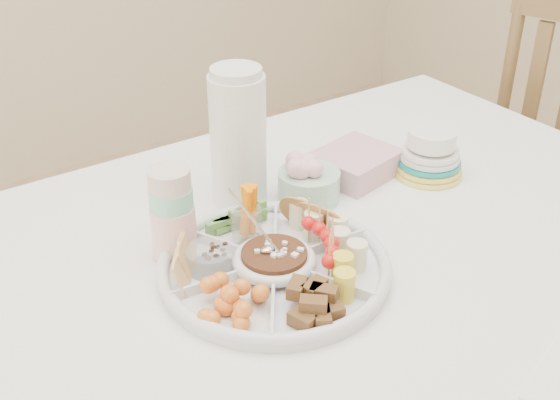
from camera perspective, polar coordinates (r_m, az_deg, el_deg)
dining_table at (r=1.50m, az=2.67°, el=-15.60°), size 1.52×1.02×0.76m
chair at (r=1.97m, az=19.52°, el=-0.27°), size 0.53×0.53×1.01m
party_tray at (r=1.16m, az=-0.47°, el=-5.19°), size 0.41×0.41×0.04m
bean_dip at (r=1.16m, az=-0.47°, el=-4.89°), size 0.12×0.12×0.04m
tortillas at (r=1.24m, az=2.62°, el=-1.37°), size 0.10×0.10×0.06m
carrot_cucumber at (r=1.24m, az=-3.39°, el=-0.54°), size 0.12×0.12×0.10m
pita_raisins at (r=1.16m, az=-6.93°, el=-4.24°), size 0.12×0.12×0.06m
cherries at (r=1.07m, az=-4.12°, el=-8.09°), size 0.13×0.13×0.05m
granola_chunks at (r=1.07m, az=2.94°, el=-8.16°), size 0.12×0.12×0.05m
banana_tomato at (r=1.15m, az=6.05°, el=-3.73°), size 0.12×0.12×0.09m
cup_stack at (r=1.18m, az=-8.82°, el=-0.23°), size 0.10×0.10×0.21m
thermos at (r=1.32m, az=-3.43°, el=5.23°), size 0.13×0.13×0.28m
flower_bowl at (r=1.36m, az=2.37°, el=1.72°), size 0.13×0.13×0.09m
napkin_stack at (r=1.47m, az=6.16°, el=2.98°), size 0.18×0.17×0.05m
plate_stack at (r=1.48m, az=12.08°, el=3.61°), size 0.17×0.17×0.09m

